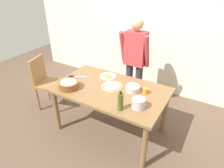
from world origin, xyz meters
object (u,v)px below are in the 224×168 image
Objects in this scene: popcorn_bowl at (69,84)px; mixing_bowl_steel at (133,88)px; olive_oil_bottle at (120,102)px; chair_wooden_left at (45,80)px; person_cook at (135,59)px; plate_with_slice at (108,76)px; dining_table at (110,94)px; steel_pot at (139,103)px; cup_orange at (145,91)px; chef_knife at (76,76)px; pizza_raw_on_board at (112,86)px.

popcorn_bowl reaches higher than mixing_bowl_steel.
olive_oil_bottle reaches higher than mixing_bowl_steel.
popcorn_bowl is at bearing -17.68° from chair_wooden_left.
person_cook is 6.23× the size of plate_with_slice.
olive_oil_bottle is (0.35, -0.35, 0.20)m from dining_table.
steel_pot is 0.34m from cup_orange.
person_cook is 8.10× the size of mixing_bowl_steel.
olive_oil_bottle is at bearing -73.49° from person_cook.
steel_pot is (0.74, -0.50, 0.06)m from plate_with_slice.
chair_wooden_left reaches higher than dining_table.
steel_pot is at bearing -21.54° from dining_table.
cup_orange is 1.13m from chef_knife.
mixing_bowl_steel is at bearing 8.68° from pizza_raw_on_board.
plate_with_slice is at bearing 146.09° from steel_pot.
chair_wooden_left is 0.89m from popcorn_bowl.
steel_pot is at bearing 4.20° from popcorn_bowl.
person_cook is 6.09× the size of chef_knife.
popcorn_bowl is 1.40× the size of mixing_bowl_steel.
mixing_bowl_steel reaches higher than chef_knife.
chef_knife is at bearing -149.23° from plate_with_slice.
dining_table is 18.82× the size of cup_orange.
person_cook reaches higher than steel_pot.
plate_with_slice is 0.89m from steel_pot.
olive_oil_bottle is (1.67, -0.33, 0.33)m from chair_wooden_left.
cup_orange is at bearing 76.02° from olive_oil_bottle.
chair_wooden_left is 3.39× the size of popcorn_bowl.
chair_wooden_left is 5.48× the size of steel_pot.
chair_wooden_left is 1.17m from plate_with_slice.
person_cook is 0.55m from plate_with_slice.
popcorn_bowl is at bearing 175.32° from olive_oil_bottle.
popcorn_bowl is 1.07m from cup_orange.
mixing_bowl_steel is (0.31, 0.05, 0.03)m from pizza_raw_on_board.
chair_wooden_left is at bearing 168.91° from olive_oil_bottle.
plate_with_slice is 0.55m from mixing_bowl_steel.
steel_pot reaches higher than dining_table.
chef_knife is at bearing -174.84° from cup_orange.
chef_knife is at bearing 114.19° from popcorn_bowl.
dining_table is 0.38m from plate_with_slice.
chair_wooden_left is 3.65× the size of plate_with_slice.
person_cook is 1.16m from olive_oil_bottle.
pizza_raw_on_board is 0.56m from olive_oil_bottle.
chef_knife is (0.66, 0.06, 0.23)m from chair_wooden_left.
chair_wooden_left is 1.65m from mixing_bowl_steel.
dining_table is at bearing 134.93° from olive_oil_bottle.
steel_pot is at bearing -54.28° from mixing_bowl_steel.
cup_orange reaches higher than mixing_bowl_steel.
olive_oil_bottle reaches higher than chair_wooden_left.
plate_with_slice is 3.06× the size of cup_orange.
plate_with_slice is at bearing 62.59° from popcorn_bowl.
dining_table is 9.22× the size of steel_pot.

